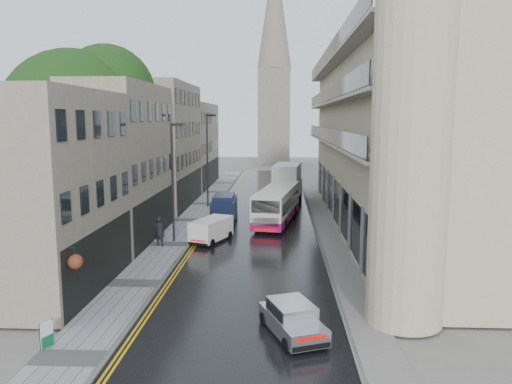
# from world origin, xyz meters

# --- Properties ---
(road) EXTENTS (9.00, 85.00, 0.02)m
(road) POSITION_xyz_m (0.00, 27.50, 0.01)
(road) COLOR black
(road) RESTS_ON ground
(left_sidewalk) EXTENTS (2.70, 85.00, 0.12)m
(left_sidewalk) POSITION_xyz_m (-5.85, 27.50, 0.06)
(left_sidewalk) COLOR gray
(left_sidewalk) RESTS_ON ground
(right_sidewalk) EXTENTS (1.80, 85.00, 0.12)m
(right_sidewalk) POSITION_xyz_m (5.40, 27.50, 0.06)
(right_sidewalk) COLOR slate
(right_sidewalk) RESTS_ON ground
(old_shop_row) EXTENTS (4.50, 56.00, 12.00)m
(old_shop_row) POSITION_xyz_m (-9.45, 30.00, 6.00)
(old_shop_row) COLOR gray
(old_shop_row) RESTS_ON ground
(modern_block) EXTENTS (8.00, 40.00, 14.00)m
(modern_block) POSITION_xyz_m (10.30, 26.00, 7.00)
(modern_block) COLOR #BDAF8C
(modern_block) RESTS_ON ground
(church_spire) EXTENTS (6.40, 6.40, 40.00)m
(church_spire) POSITION_xyz_m (0.50, 82.00, 20.00)
(church_spire) COLOR gray
(church_spire) RESTS_ON ground
(tree_near) EXTENTS (10.56, 10.56, 13.89)m
(tree_near) POSITION_xyz_m (-12.50, 20.00, 6.95)
(tree_near) COLOR black
(tree_near) RESTS_ON ground
(tree_far) EXTENTS (9.24, 9.24, 12.46)m
(tree_far) POSITION_xyz_m (-12.20, 33.00, 6.23)
(tree_far) COLOR black
(tree_far) RESTS_ON ground
(cream_bus) EXTENTS (4.03, 10.77, 2.87)m
(cream_bus) POSITION_xyz_m (-0.07, 24.87, 1.46)
(cream_bus) COLOR beige
(cream_bus) RESTS_ON road
(white_lorry) EXTENTS (3.34, 8.22, 4.19)m
(white_lorry) POSITION_xyz_m (1.20, 34.72, 2.12)
(white_lorry) COLOR silver
(white_lorry) RESTS_ON road
(silver_hatchback) EXTENTS (2.85, 4.04, 1.39)m
(silver_hatchback) POSITION_xyz_m (2.03, 3.68, 0.72)
(silver_hatchback) COLOR #B9BABF
(silver_hatchback) RESTS_ON road
(white_van) EXTENTS (2.87, 4.09, 1.70)m
(white_van) POSITION_xyz_m (-4.30, 19.47, 0.87)
(white_van) COLOR white
(white_van) RESTS_ON road
(navy_van) EXTENTS (2.04, 4.86, 2.46)m
(navy_van) POSITION_xyz_m (-3.82, 25.65, 1.25)
(navy_van) COLOR black
(navy_van) RESTS_ON road
(pedestrian) EXTENTS (0.84, 0.67, 2.00)m
(pedestrian) POSITION_xyz_m (-6.45, 18.80, 1.12)
(pedestrian) COLOR black
(pedestrian) RESTS_ON left_sidewalk
(lamp_post_near) EXTENTS (0.94, 0.29, 8.22)m
(lamp_post_near) POSITION_xyz_m (-5.73, 19.99, 4.23)
(lamp_post_near) COLOR black
(lamp_post_near) RESTS_ON left_sidewalk
(lamp_post_far) EXTENTS (1.03, 0.52, 8.95)m
(lamp_post_far) POSITION_xyz_m (-5.34, 34.03, 4.59)
(lamp_post_far) COLOR black
(lamp_post_far) RESTS_ON left_sidewalk
(estate_sign) EXTENTS (0.31, 0.58, 0.99)m
(estate_sign) POSITION_xyz_m (-7.05, 3.41, 0.62)
(estate_sign) COLOR white
(estate_sign) RESTS_ON left_sidewalk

